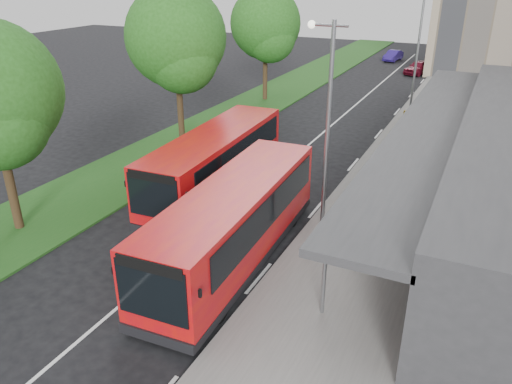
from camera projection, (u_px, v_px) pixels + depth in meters
ground at (206, 233)px, 20.05m from camera, size 120.00×120.00×0.00m
pavement at (431, 122)px, 34.11m from camera, size 5.00×80.00×0.15m
grass_verge at (260, 102)px, 39.23m from camera, size 5.00×80.00×0.10m
lane_centre_line at (324, 131)px, 32.38m from camera, size 0.12×70.00×0.01m
kerb_dashes at (388, 122)px, 34.38m from camera, size 0.12×56.00×0.01m
tree_mid at (177, 44)px, 27.85m from camera, size 5.63×5.63×9.04m
tree_far at (266, 28)px, 37.84m from camera, size 5.33×5.33×8.57m
lamp_post_near at (326, 118)px, 18.14m from camera, size 1.44×0.28×8.00m
lamp_post_far at (417, 47)px, 34.59m from camera, size 1.44×0.28×8.00m
bus_main at (234, 223)px, 17.58m from camera, size 3.05×10.37×2.91m
bus_second at (215, 163)px, 23.08m from camera, size 3.08×10.35×2.90m
litter_bin at (382, 165)px, 25.28m from camera, size 0.52×0.52×0.83m
bollard at (404, 119)px, 32.49m from camera, size 0.20×0.20×1.13m
car_near at (419, 67)px, 49.49m from camera, size 2.84×4.29×1.36m
car_far at (393, 56)px, 56.68m from camera, size 1.75×3.68×1.17m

